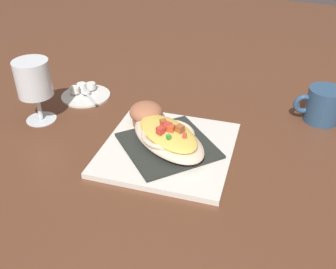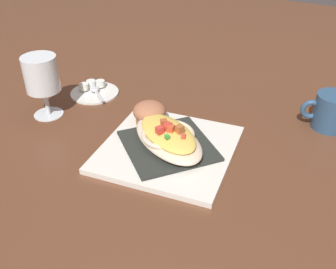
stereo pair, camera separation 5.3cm
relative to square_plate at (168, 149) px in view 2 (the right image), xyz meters
The scene contains 12 objects.
ground_plane 0.01m from the square_plate, ahead, with size 2.60×2.60×0.00m, color brown.
square_plate is the anchor object (origin of this frame).
folded_napkin 0.01m from the square_plate, ahead, with size 0.17×0.17×0.01m, color #272B26.
gratin_dish 0.03m from the square_plate, 136.96° to the right, with size 0.19×0.22×0.05m.
muffin 0.11m from the square_plate, 51.57° to the left, with size 0.07×0.07×0.05m.
coffee_mug 0.38m from the square_plate, 47.41° to the right, with size 0.08×0.11×0.08m.
stemmed_glass 0.34m from the square_plate, 90.69° to the left, with size 0.08×0.08×0.15m.
creamer_saucer 0.32m from the square_plate, 64.51° to the left, with size 0.13×0.13×0.01m, color silver.
spoon 0.32m from the square_plate, 64.74° to the left, with size 0.07×0.08×0.01m.
creamer_cup_0 0.34m from the square_plate, 60.21° to the left, with size 0.02×0.02×0.02m, color white.
creamer_cup_1 0.35m from the square_plate, 63.57° to the left, with size 0.02×0.02×0.02m, color white.
creamer_cup_2 0.34m from the square_plate, 67.51° to the left, with size 0.02×0.02×0.02m, color white.
Camera 2 is at (-0.58, -0.31, 0.48)m, focal length 41.84 mm.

